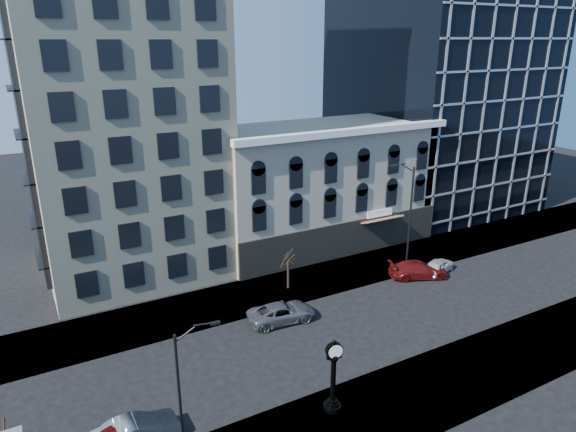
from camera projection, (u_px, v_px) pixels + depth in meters
ground at (291, 347)px, 35.16m from camera, size 160.00×160.00×0.00m
sidewalk_far at (243, 298)px, 41.77m from camera, size 160.00×6.00×0.12m
sidewalk_near at (360, 418)px, 28.52m from camera, size 160.00×6.00×0.12m
cream_tower at (113, 48)px, 41.73m from camera, size 15.90×15.40×42.50m
victorian_row at (318, 186)px, 51.84m from camera, size 22.60×11.19×12.50m
glass_office at (437, 91)px, 62.49m from camera, size 20.00×20.15×28.00m
street_clock at (333, 378)px, 28.51m from camera, size 1.02×1.02×4.49m
street_lamp_near at (189, 360)px, 23.68m from camera, size 2.01×0.38×7.77m
street_lamp_far at (404, 188)px, 45.10m from camera, size 2.43×1.23×9.92m
bare_tree_far at (288, 255)px, 42.40m from camera, size 2.29×2.29×3.94m
car_near_b at (136, 431)px, 26.63m from camera, size 4.44×1.56×1.46m
car_far_a at (282, 313)px, 38.22m from camera, size 5.30×2.81×1.42m
car_far_b at (418, 270)px, 45.29m from camera, size 5.56×3.88×1.50m
car_far_c at (438, 266)px, 46.20m from camera, size 4.22×2.81×1.33m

